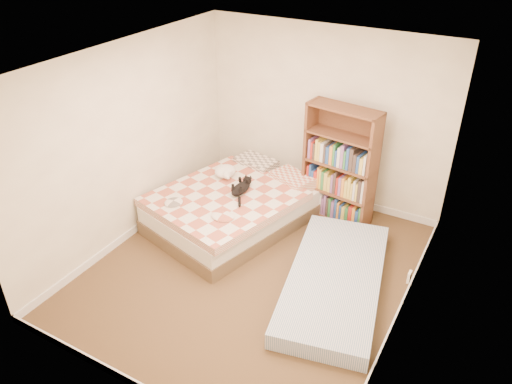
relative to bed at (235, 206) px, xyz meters
The scene contains 6 objects.
room 1.41m from the bed, 47.18° to the right, with size 3.51×4.01×2.51m.
bed is the anchor object (origin of this frame).
bookshelf 1.45m from the bed, 35.99° to the left, with size 1.01×0.46×1.61m.
floor_mattress 1.80m from the bed, 19.52° to the right, with size 1.00×2.23×0.20m, color #6686AA.
black_cat 0.34m from the bed, ahead, with size 0.23×0.64×0.15m.
white_dog 0.51m from the bed, 140.28° to the left, with size 0.32×0.32×0.15m.
Camera 1 is at (2.34, -4.08, 3.84)m, focal length 35.00 mm.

